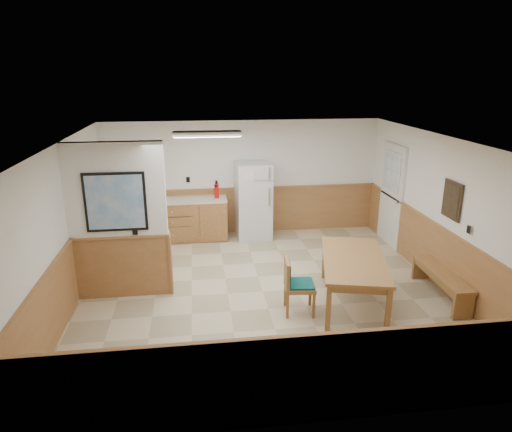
{
  "coord_description": "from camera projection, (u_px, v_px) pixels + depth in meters",
  "views": [
    {
      "loc": [
        -1.02,
        -6.75,
        3.49
      ],
      "look_at": [
        -0.06,
        0.4,
        1.19
      ],
      "focal_mm": 32.0,
      "sensor_mm": 36.0,
      "label": 1
    }
  ],
  "objects": [
    {
      "name": "ground",
      "position": [
        263.0,
        291.0,
        7.57
      ],
      "size": [
        6.0,
        6.0,
        0.0
      ],
      "primitive_type": "plane",
      "color": "#C7B48F",
      "rests_on": "ground"
    },
    {
      "name": "ceiling",
      "position": [
        264.0,
        141.0,
        6.81
      ],
      "size": [
        6.0,
        6.0,
        0.02
      ],
      "primitive_type": "cube",
      "color": "silver",
      "rests_on": "back_wall"
    },
    {
      "name": "back_wall",
      "position": [
        243.0,
        178.0,
        10.02
      ],
      "size": [
        6.0,
        0.02,
        2.5
      ],
      "primitive_type": "cube",
      "color": "white",
      "rests_on": "ground"
    },
    {
      "name": "right_wall",
      "position": [
        442.0,
        213.0,
        7.57
      ],
      "size": [
        0.02,
        6.0,
        2.5
      ],
      "primitive_type": "cube",
      "color": "white",
      "rests_on": "ground"
    },
    {
      "name": "left_wall",
      "position": [
        65.0,
        228.0,
        6.81
      ],
      "size": [
        0.02,
        6.0,
        2.5
      ],
      "primitive_type": "cube",
      "color": "white",
      "rests_on": "ground"
    },
    {
      "name": "wainscot_back",
      "position": [
        243.0,
        211.0,
        10.23
      ],
      "size": [
        6.0,
        0.04,
        1.0
      ],
      "primitive_type": "cube",
      "color": "#A26F40",
      "rests_on": "ground"
    },
    {
      "name": "wainscot_right",
      "position": [
        435.0,
        254.0,
        7.79
      ],
      "size": [
        0.04,
        6.0,
        1.0
      ],
      "primitive_type": "cube",
      "color": "#A26F40",
      "rests_on": "ground"
    },
    {
      "name": "wainscot_left",
      "position": [
        72.0,
        274.0,
        7.04
      ],
      "size": [
        0.04,
        6.0,
        1.0
      ],
      "primitive_type": "cube",
      "color": "#A26F40",
      "rests_on": "ground"
    },
    {
      "name": "partition_wall",
      "position": [
        119.0,
        223.0,
        7.09
      ],
      "size": [
        1.5,
        0.2,
        2.5
      ],
      "color": "white",
      "rests_on": "ground"
    },
    {
      "name": "kitchen_counter",
      "position": [
        189.0,
        219.0,
        9.81
      ],
      "size": [
        2.2,
        0.61,
        1.0
      ],
      "color": "#AF6B3E",
      "rests_on": "ground"
    },
    {
      "name": "exterior_door",
      "position": [
        391.0,
        195.0,
        9.42
      ],
      "size": [
        0.07,
        1.02,
        2.15
      ],
      "color": "white",
      "rests_on": "ground"
    },
    {
      "name": "kitchen_window",
      "position": [
        144.0,
        167.0,
        9.64
      ],
      "size": [
        0.8,
        0.04,
        1.0
      ],
      "color": "white",
      "rests_on": "back_wall"
    },
    {
      "name": "wall_painting",
      "position": [
        452.0,
        200.0,
        7.19
      ],
      "size": [
        0.04,
        0.5,
        0.6
      ],
      "color": "#362715",
      "rests_on": "right_wall"
    },
    {
      "name": "fluorescent_fixture",
      "position": [
        207.0,
        134.0,
        7.95
      ],
      "size": [
        1.2,
        0.3,
        0.09
      ],
      "color": "white",
      "rests_on": "ceiling"
    },
    {
      "name": "refrigerator",
      "position": [
        253.0,
        201.0,
        9.82
      ],
      "size": [
        0.76,
        0.74,
        1.65
      ],
      "rotation": [
        0.0,
        0.0,
        0.05
      ],
      "color": "silver",
      "rests_on": "ground"
    },
    {
      "name": "dining_table",
      "position": [
        354.0,
        264.0,
        7.01
      ],
      "size": [
        1.36,
        2.03,
        0.75
      ],
      "rotation": [
        0.0,
        0.0,
        -0.25
      ],
      "color": "#A7703D",
      "rests_on": "ground"
    },
    {
      "name": "dining_bench",
      "position": [
        441.0,
        278.0,
        7.28
      ],
      "size": [
        0.38,
        1.5,
        0.45
      ],
      "rotation": [
        0.0,
        0.0,
        -0.03
      ],
      "color": "#A7703D",
      "rests_on": "ground"
    },
    {
      "name": "dining_chair",
      "position": [
        294.0,
        282.0,
        6.79
      ],
      "size": [
        0.66,
        0.49,
        0.85
      ],
      "rotation": [
        0.0,
        0.0,
        -0.11
      ],
      "color": "#A7703D",
      "rests_on": "ground"
    },
    {
      "name": "fire_extinguisher",
      "position": [
        217.0,
        190.0,
        9.69
      ],
      "size": [
        0.11,
        0.11,
        0.38
      ],
      "rotation": [
        0.0,
        0.0,
        0.19
      ],
      "color": "red",
      "rests_on": "kitchen_counter"
    },
    {
      "name": "soap_bottle",
      "position": [
        143.0,
        196.0,
        9.53
      ],
      "size": [
        0.07,
        0.07,
        0.21
      ],
      "primitive_type": "cylinder",
      "rotation": [
        0.0,
        0.0,
        -0.15
      ],
      "color": "green",
      "rests_on": "kitchen_counter"
    }
  ]
}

